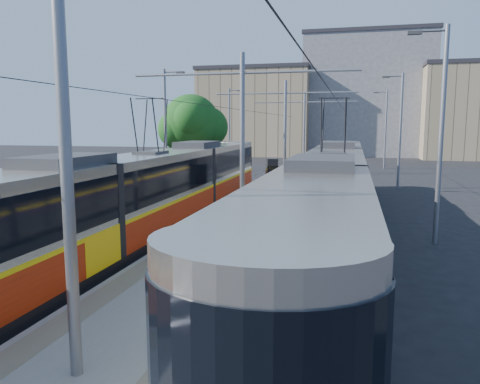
# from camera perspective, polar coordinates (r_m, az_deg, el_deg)

# --- Properties ---
(ground) EXTENTS (160.00, 160.00, 0.00)m
(ground) POSITION_cam_1_polar(r_m,az_deg,el_deg) (12.22, -8.70, -13.28)
(ground) COLOR black
(ground) RESTS_ON ground
(platform) EXTENTS (4.00, 50.00, 0.30)m
(platform) POSITION_cam_1_polar(r_m,az_deg,el_deg) (28.18, 4.52, -0.66)
(platform) COLOR gray
(platform) RESTS_ON ground
(tactile_strip_left) EXTENTS (0.70, 50.00, 0.01)m
(tactile_strip_left) POSITION_cam_1_polar(r_m,az_deg,el_deg) (28.42, 1.64, -0.25)
(tactile_strip_left) COLOR gray
(tactile_strip_left) RESTS_ON platform
(tactile_strip_right) EXTENTS (0.70, 50.00, 0.01)m
(tactile_strip_right) POSITION_cam_1_polar(r_m,az_deg,el_deg) (27.97, 7.46, -0.45)
(tactile_strip_right) COLOR gray
(tactile_strip_right) RESTS_ON platform
(rails) EXTENTS (8.71, 70.00, 0.03)m
(rails) POSITION_cam_1_polar(r_m,az_deg,el_deg) (28.20, 4.52, -0.93)
(rails) COLOR gray
(rails) RESTS_ON ground
(tram_left) EXTENTS (2.43, 29.21, 5.50)m
(tram_left) POSITION_cam_1_polar(r_m,az_deg,el_deg) (19.52, -10.68, -0.06)
(tram_left) COLOR black
(tram_left) RESTS_ON ground
(tram_right) EXTENTS (2.43, 31.02, 5.50)m
(tram_right) POSITION_cam_1_polar(r_m,az_deg,el_deg) (19.14, 11.14, 0.21)
(tram_right) COLOR black
(tram_right) RESTS_ON ground
(catenary) EXTENTS (9.20, 70.00, 7.00)m
(catenary) POSITION_cam_1_polar(r_m,az_deg,el_deg) (25.04, 3.58, 8.30)
(catenary) COLOR gray
(catenary) RESTS_ON platform
(street_lamps) EXTENTS (15.18, 38.22, 8.00)m
(street_lamps) POSITION_cam_1_polar(r_m,az_deg,el_deg) (31.81, 5.76, 7.62)
(street_lamps) COLOR gray
(street_lamps) RESTS_ON ground
(shelter) EXTENTS (0.89, 1.16, 2.26)m
(shelter) POSITION_cam_1_polar(r_m,az_deg,el_deg) (27.02, 3.89, 1.83)
(shelter) COLOR black
(shelter) RESTS_ON platform
(tree) EXTENTS (4.58, 4.24, 6.66)m
(tree) POSITION_cam_1_polar(r_m,az_deg,el_deg) (34.18, -5.45, 8.19)
(tree) COLOR #382314
(tree) RESTS_ON ground
(building_left) EXTENTS (16.32, 12.24, 12.79)m
(building_left) POSITION_cam_1_polar(r_m,az_deg,el_deg) (71.98, 2.16, 9.68)
(building_left) COLOR gray
(building_left) RESTS_ON ground
(building_centre) EXTENTS (18.36, 14.28, 17.62)m
(building_centre) POSITION_cam_1_polar(r_m,az_deg,el_deg) (74.64, 15.17, 11.21)
(building_centre) COLOR gray
(building_centre) RESTS_ON ground
(building_right) EXTENTS (14.28, 10.20, 12.54)m
(building_right) POSITION_cam_1_polar(r_m,az_deg,el_deg) (70.28, 26.83, 8.76)
(building_right) COLOR gray
(building_right) RESTS_ON ground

